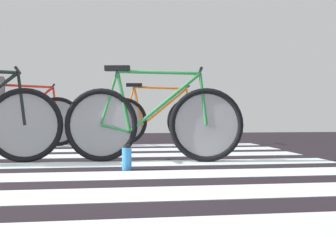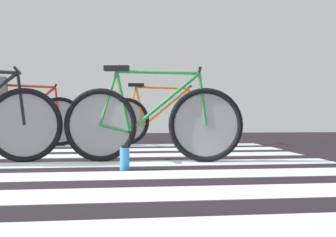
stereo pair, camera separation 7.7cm
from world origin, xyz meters
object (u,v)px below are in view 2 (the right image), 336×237
bicycle_1_of_4 (152,122)px  water_bottle (125,158)px  bicycle_4_of_4 (159,119)px  bicycle_3_of_4 (22,120)px

bicycle_1_of_4 → water_bottle: size_ratio=8.24×
bicycle_4_of_4 → water_bottle: 2.91m
bicycle_3_of_4 → water_bottle: 3.04m
bicycle_4_of_4 → water_bottle: (-0.58, -2.83, -0.29)m
bicycle_3_of_4 → bicycle_4_of_4: 1.98m
bicycle_1_of_4 → bicycle_4_of_4: 2.30m
bicycle_3_of_4 → water_bottle: bicycle_3_of_4 is taller
bicycle_4_of_4 → bicycle_1_of_4: bearing=-94.8°
bicycle_3_of_4 → bicycle_1_of_4: bearing=-62.2°
bicycle_3_of_4 → water_bottle: (1.39, -2.69, -0.29)m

